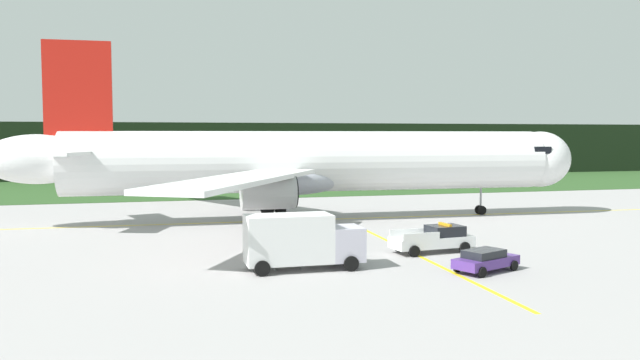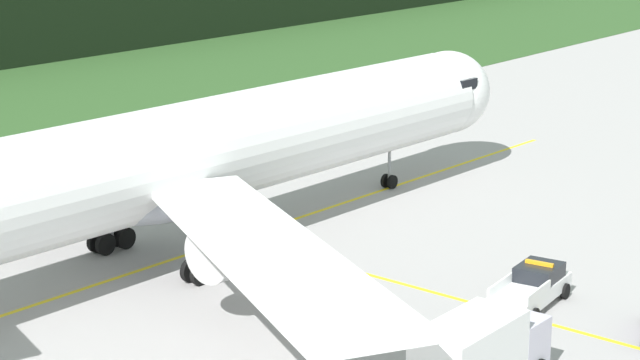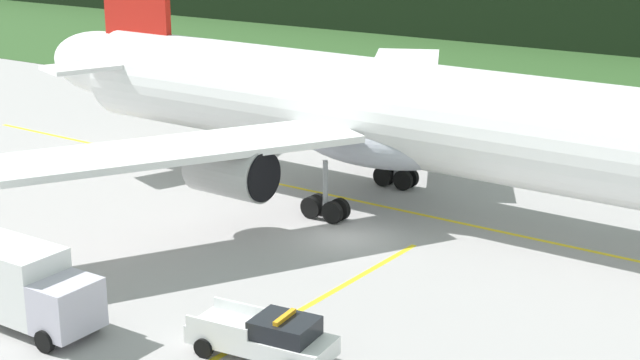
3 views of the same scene
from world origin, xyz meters
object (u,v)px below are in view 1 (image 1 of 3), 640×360
Objects in this scene: ops_pickup_truck at (435,239)px; catering_truck at (301,240)px; airliner at (309,163)px; staff_car at (485,260)px.

catering_truck is (-10.01, -3.08, 0.84)m from ops_pickup_truck.
airliner is 25.27m from staff_car.
airliner is at bearing 74.81° from catering_truck.
staff_car is (4.46, -24.45, -4.61)m from airliner.
ops_pickup_truck is at bearing 17.10° from catering_truck.
airliner is at bearing 100.34° from staff_car.
airliner is 7.94× the size of catering_truck.
airliner reaches higher than staff_car.
airliner reaches higher than ops_pickup_truck.
airliner is 9.43× the size of ops_pickup_truck.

